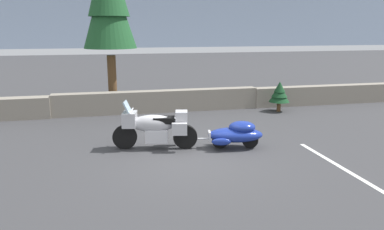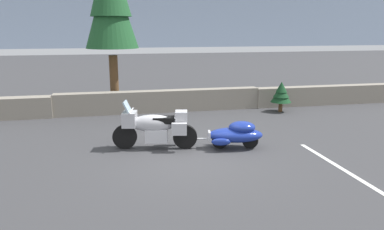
# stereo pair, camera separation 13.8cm
# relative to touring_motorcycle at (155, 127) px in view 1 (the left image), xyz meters

# --- Properties ---
(ground_plane) EXTENTS (80.00, 80.00, 0.00)m
(ground_plane) POSITION_rel_touring_motorcycle_xyz_m (0.74, -0.85, -0.62)
(ground_plane) COLOR #38383A
(stone_guard_wall) EXTENTS (24.00, 0.60, 0.85)m
(stone_guard_wall) POSITION_rel_touring_motorcycle_xyz_m (0.38, 4.55, -0.22)
(stone_guard_wall) COLOR gray
(stone_guard_wall) RESTS_ON ground
(distant_ridgeline) EXTENTS (240.00, 80.00, 16.00)m
(distant_ridgeline) POSITION_rel_touring_motorcycle_xyz_m (0.74, 94.55, 7.38)
(distant_ridgeline) COLOR #8C9EB7
(distant_ridgeline) RESTS_ON ground
(touring_motorcycle) EXTENTS (2.29, 1.03, 1.33)m
(touring_motorcycle) POSITION_rel_touring_motorcycle_xyz_m (0.00, 0.00, 0.00)
(touring_motorcycle) COLOR black
(touring_motorcycle) RESTS_ON ground
(car_shaped_trailer) EXTENTS (2.23, 1.01, 0.76)m
(car_shaped_trailer) POSITION_rel_touring_motorcycle_xyz_m (2.16, -0.45, -0.21)
(car_shaped_trailer) COLOR black
(car_shaped_trailer) RESTS_ON ground
(pine_sapling_near) EXTENTS (0.81, 0.81, 1.19)m
(pine_sapling_near) POSITION_rel_touring_motorcycle_xyz_m (5.39, 3.58, 0.12)
(pine_sapling_near) COLOR brown
(pine_sapling_near) RESTS_ON ground
(parking_stripe_marker) EXTENTS (0.12, 3.60, 0.01)m
(parking_stripe_marker) POSITION_rel_touring_motorcycle_xyz_m (4.13, -2.35, -0.62)
(parking_stripe_marker) COLOR silver
(parking_stripe_marker) RESTS_ON ground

